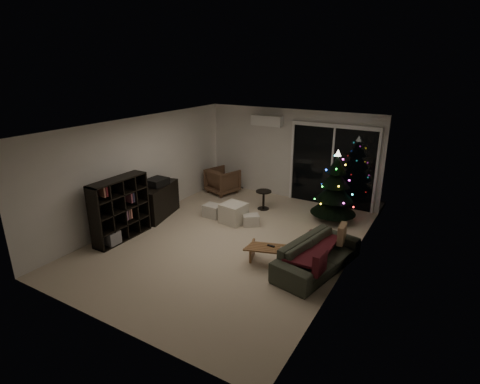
# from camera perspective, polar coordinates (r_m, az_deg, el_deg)

# --- Properties ---
(room) EXTENTS (6.50, 7.51, 2.60)m
(room) POSITION_cam_1_polar(r_m,az_deg,el_deg) (8.87, 5.89, 1.60)
(room) COLOR beige
(room) RESTS_ON ground
(bookshelf) EXTENTS (0.71, 1.42, 1.38)m
(bookshelf) POSITION_cam_1_polar(r_m,az_deg,el_deg) (8.58, -18.55, -2.29)
(bookshelf) COLOR black
(bookshelf) RESTS_ON floor
(media_cabinet) EXTENTS (0.78, 1.38, 0.82)m
(media_cabinet) POSITION_cam_1_polar(r_m,az_deg,el_deg) (9.55, -12.33, -1.33)
(media_cabinet) COLOR black
(media_cabinet) RESTS_ON floor
(stereo) EXTENTS (0.41, 0.49, 0.17)m
(stereo) POSITION_cam_1_polar(r_m,az_deg,el_deg) (9.39, -12.54, 1.50)
(stereo) COLOR black
(stereo) RESTS_ON media_cabinet
(armchair) EXTENTS (0.98, 1.00, 0.73)m
(armchair) POSITION_cam_1_polar(r_m,az_deg,el_deg) (11.04, -2.67, 1.71)
(armchair) COLOR #4B3C2B
(armchair) RESTS_ON floor
(ottoman) EXTENTS (0.60, 0.60, 0.48)m
(ottoman) POSITION_cam_1_polar(r_m,az_deg,el_deg) (9.02, -0.99, -3.25)
(ottoman) COLOR beige
(ottoman) RESTS_ON floor
(cardboard_box_a) EXTENTS (0.45, 0.35, 0.32)m
(cardboard_box_a) POSITION_cam_1_polar(r_m,az_deg,el_deg) (9.40, -4.16, -2.88)
(cardboard_box_a) COLOR silver
(cardboard_box_a) RESTS_ON floor
(cardboard_box_b) EXTENTS (0.47, 0.45, 0.26)m
(cardboard_box_b) POSITION_cam_1_polar(r_m,az_deg,el_deg) (8.91, 1.66, -4.30)
(cardboard_box_b) COLOR silver
(cardboard_box_b) RESTS_ON floor
(side_table) EXTENTS (0.44, 0.44, 0.51)m
(side_table) POSITION_cam_1_polar(r_m,az_deg,el_deg) (9.85, 3.60, -1.22)
(side_table) COLOR black
(side_table) RESTS_ON floor
(floor_lamp) EXTENTS (0.25, 0.25, 1.56)m
(floor_lamp) POSITION_cam_1_polar(r_m,az_deg,el_deg) (11.42, 0.41, 4.47)
(floor_lamp) COLOR black
(floor_lamp) RESTS_ON floor
(sofa) EXTENTS (1.16, 2.10, 0.58)m
(sofa) POSITION_cam_1_polar(r_m,az_deg,el_deg) (7.18, 11.73, -9.44)
(sofa) COLOR #24291F
(sofa) RESTS_ON floor
(sofa_throw) EXTENTS (0.62, 1.43, 0.05)m
(sofa_throw) POSITION_cam_1_polar(r_m,az_deg,el_deg) (7.15, 11.04, -8.36)
(sofa_throw) COLOR #431219
(sofa_throw) RESTS_ON sofa
(cushion_a) EXTENTS (0.15, 0.39, 0.38)m
(cushion_a) POSITION_cam_1_polar(r_m,az_deg,el_deg) (7.58, 15.27, -6.17)
(cushion_a) COLOR #977551
(cushion_a) RESTS_ON sofa
(cushion_b) EXTENTS (0.14, 0.39, 0.38)m
(cushion_b) POSITION_cam_1_polar(r_m,az_deg,el_deg) (6.46, 12.06, -10.55)
(cushion_b) COLOR #431219
(cushion_b) RESTS_ON sofa
(coffee_table) EXTENTS (1.24, 0.75, 0.37)m
(coffee_table) POSITION_cam_1_polar(r_m,az_deg,el_deg) (7.24, 5.77, -9.81)
(coffee_table) COLOR brown
(coffee_table) RESTS_ON floor
(remote_a) EXTENTS (0.15, 0.04, 0.02)m
(remote_a) POSITION_cam_1_polar(r_m,az_deg,el_deg) (7.20, 4.73, -8.18)
(remote_a) COLOR black
(remote_a) RESTS_ON coffee_table
(remote_b) EXTENTS (0.14, 0.08, 0.02)m
(remote_b) POSITION_cam_1_polar(r_m,az_deg,el_deg) (7.15, 6.73, -8.46)
(remote_b) COLOR slate
(remote_b) RESTS_ON coffee_table
(christmas_tree) EXTENTS (1.43, 1.43, 1.77)m
(christmas_tree) POSITION_cam_1_polar(r_m,az_deg,el_deg) (9.20, 14.29, 0.89)
(christmas_tree) COLOR black
(christmas_tree) RESTS_ON floor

